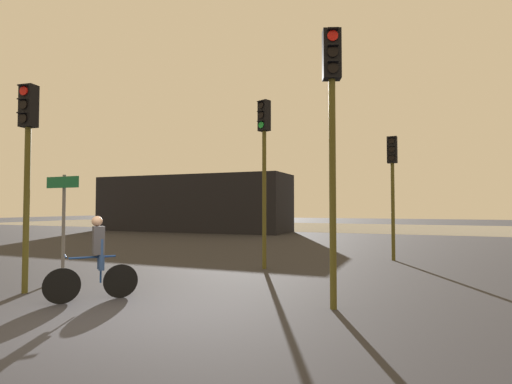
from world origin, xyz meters
The scene contains 9 objects.
ground_plane centered at (0.00, 0.00, 0.00)m, with size 120.00×120.00×0.00m, color #28282D.
water_strip centered at (0.00, 30.77, 0.00)m, with size 80.00×16.00×0.01m, color slate.
distant_building centered at (-11.10, 20.77, 2.05)m, with size 14.69×4.00×4.09m, color black.
traffic_light_center centered at (0.39, 5.91, 3.40)m, with size 0.39×0.41×4.93m.
traffic_light_far_right centered at (3.77, 9.23, 2.92)m, with size 0.34×0.35×4.18m.
traffic_light_near_right centered at (3.16, 2.09, 3.43)m, with size 0.38×0.40×4.99m.
traffic_light_near_left centered at (-3.07, 0.96, 3.05)m, with size 0.34×0.36×4.39m.
direction_sign_post centered at (-3.62, 2.40, 1.70)m, with size 1.10×0.13×2.60m.
cyclist centered at (-1.21, 1.02, 0.82)m, with size 1.12×1.34×1.62m.
Camera 1 is at (4.56, -4.98, 1.79)m, focal length 28.00 mm.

